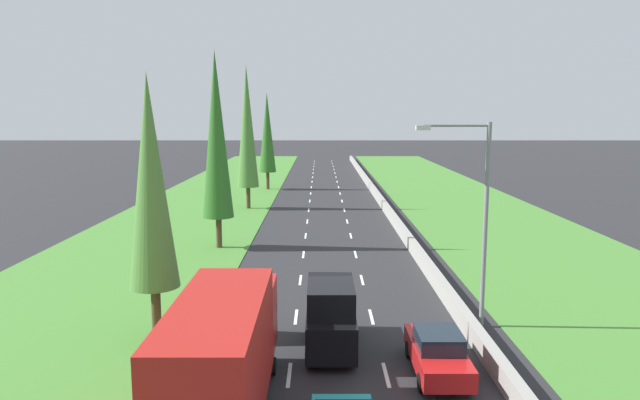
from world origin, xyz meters
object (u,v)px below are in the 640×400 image
red_sedan_right_lane_third (437,352)px  poplar_tree_fifth (267,133)px  black_van_centre_lane (330,316)px  poplar_tree_second (150,183)px  poplar_tree_third (216,135)px  poplar_tree_fourth (246,127)px  street_light_mast (477,210)px  red_box_truck_left_lane (224,358)px

red_sedan_right_lane_third → poplar_tree_fifth: bearing=101.8°
black_van_centre_lane → poplar_tree_second: size_ratio=0.45×
poplar_tree_third → poplar_tree_fourth: (-0.04, 17.02, 0.21)m
black_van_centre_lane → poplar_tree_fourth: size_ratio=0.35×
poplar_tree_second → street_light_mast: bearing=4.8°
red_sedan_right_lane_third → poplar_tree_fourth: bearing=107.1°
red_box_truck_left_lane → street_light_mast: bearing=40.6°
red_sedan_right_lane_third → street_light_mast: 6.91m
red_sedan_right_lane_third → poplar_tree_fifth: size_ratio=0.38×
poplar_tree_fifth → street_light_mast: 48.99m
black_van_centre_lane → red_box_truck_left_lane: (-3.25, -5.75, 0.78)m
red_sedan_right_lane_third → poplar_tree_third: 23.96m
poplar_tree_second → poplar_tree_fifth: 48.27m
poplar_tree_second → poplar_tree_fourth: size_ratio=0.78×
street_light_mast → poplar_tree_third: bearing=132.4°
red_box_truck_left_lane → poplar_tree_fourth: size_ratio=0.67×
poplar_tree_second → red_box_truck_left_lane: bearing=-60.2°
red_sedan_right_lane_third → poplar_tree_second: poplar_tree_second is taller
red_sedan_right_lane_third → poplar_tree_third: (-11.34, 19.89, 7.07)m
poplar_tree_second → poplar_tree_third: bearing=90.7°
black_van_centre_lane → poplar_tree_fourth: poplar_tree_fourth is taller
red_box_truck_left_lane → poplar_tree_fourth: bearing=96.1°
poplar_tree_second → poplar_tree_third: poplar_tree_third is taller
black_van_centre_lane → street_light_mast: bearing=21.3°
poplar_tree_second → poplar_tree_third: 16.44m
red_sedan_right_lane_third → poplar_tree_fourth: poplar_tree_fourth is taller
red_box_truck_left_lane → black_van_centre_lane: bearing=60.5°
poplar_tree_fourth → street_light_mast: 35.25m
black_van_centre_lane → poplar_tree_second: (-7.31, 1.34, 5.16)m
black_van_centre_lane → poplar_tree_third: poplar_tree_third is taller
poplar_tree_third → street_light_mast: poplar_tree_third is taller
black_van_centre_lane → red_sedan_right_lane_third: size_ratio=1.09×
poplar_tree_fifth → black_van_centre_lane: bearing=-82.0°
red_box_truck_left_lane → street_light_mast: size_ratio=1.04×
red_sedan_right_lane_third → poplar_tree_second: size_ratio=0.41×
black_van_centre_lane → poplar_tree_second: 9.04m
black_van_centre_lane → street_light_mast: (6.37, 2.49, 3.83)m
street_light_mast → black_van_centre_lane: bearing=-158.7°
black_van_centre_lane → poplar_tree_fifth: size_ratio=0.41×
red_box_truck_left_lane → poplar_tree_third: size_ratio=0.69×
poplar_tree_second → black_van_centre_lane: bearing=-10.4°
red_box_truck_left_lane → poplar_tree_fifth: poplar_tree_fifth is taller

